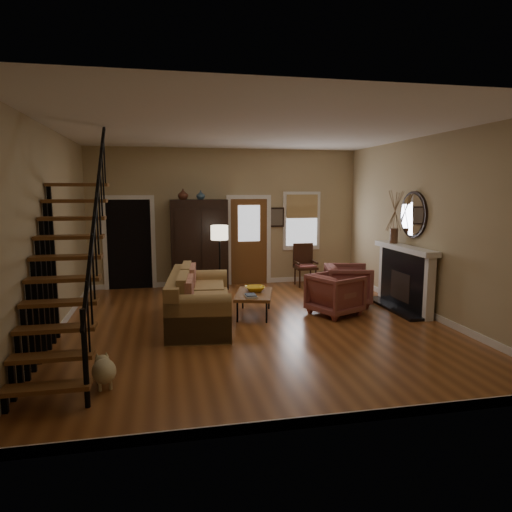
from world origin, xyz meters
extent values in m
plane|color=brown|center=(0.00, 0.00, 0.00)|extent=(7.00, 7.00, 0.00)
plane|color=white|center=(0.00, 0.00, 3.30)|extent=(7.00, 7.00, 0.00)
cube|color=tan|center=(0.00, 3.50, 1.65)|extent=(6.50, 0.04, 3.30)
cube|color=tan|center=(-3.25, 0.00, 1.65)|extent=(0.04, 7.00, 3.30)
cube|color=tan|center=(3.25, 0.00, 1.65)|extent=(0.04, 7.00, 3.30)
cube|color=black|center=(-2.30, 3.65, 1.05)|extent=(1.00, 0.36, 2.10)
cube|color=brown|center=(0.55, 3.48, 1.05)|extent=(0.90, 0.06, 2.10)
cube|color=silver|center=(1.90, 3.47, 1.55)|extent=(0.96, 0.06, 1.46)
cube|color=black|center=(3.13, 0.50, 0.57)|extent=(0.24, 1.60, 1.15)
cube|color=white|center=(3.07, 0.50, 1.20)|extent=(0.30, 1.95, 0.10)
cylinder|color=silver|center=(3.20, 0.50, 1.85)|extent=(0.05, 0.90, 0.90)
imported|color=#4C2619|center=(-1.05, 3.05, 2.22)|extent=(0.24, 0.24, 0.25)
imported|color=#334C60|center=(-0.65, 3.05, 2.21)|extent=(0.20, 0.20, 0.21)
imported|color=yellow|center=(0.15, 0.76, 0.47)|extent=(0.38, 0.38, 0.09)
imported|color=maroon|center=(1.61, 0.37, 0.39)|extent=(1.12, 1.11, 0.77)
imported|color=maroon|center=(2.14, 1.03, 0.41)|extent=(1.08, 1.06, 0.82)
camera|label=1|loc=(-1.52, -7.50, 2.33)|focal=32.00mm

